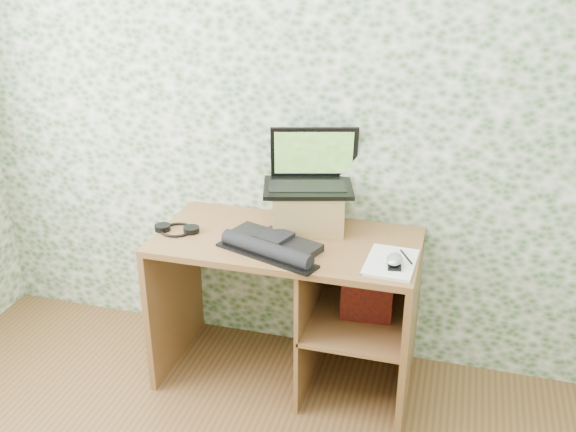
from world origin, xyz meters
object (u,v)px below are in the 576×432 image
(notepad, at_px, (391,262))
(desk, at_px, (304,289))
(riser, at_px, (308,209))
(keyboard, at_px, (271,245))
(laptop, at_px, (310,173))

(notepad, bearing_deg, desk, 163.34)
(riser, bearing_deg, keyboard, -109.64)
(desk, distance_m, notepad, 0.51)
(desk, xyz_separation_m, notepad, (0.41, -0.14, 0.28))
(keyboard, height_order, notepad, keyboard)
(riser, xyz_separation_m, keyboard, (-0.10, -0.27, -0.07))
(keyboard, distance_m, notepad, 0.52)
(desk, bearing_deg, riser, 98.47)
(laptop, relative_size, notepad, 1.62)
(desk, relative_size, laptop, 2.57)
(keyboard, bearing_deg, riser, 90.07)
(riser, distance_m, notepad, 0.51)
(desk, relative_size, keyboard, 2.43)
(laptop, relative_size, keyboard, 0.95)
(desk, xyz_separation_m, keyboard, (-0.11, -0.16, 0.29))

